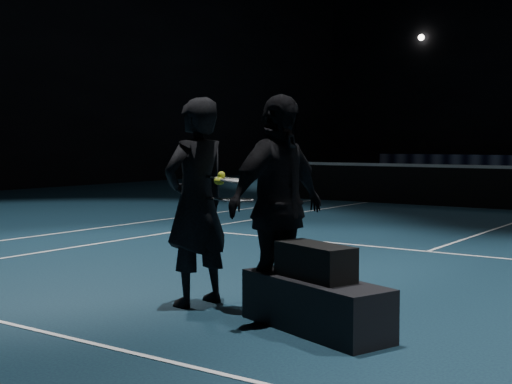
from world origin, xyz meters
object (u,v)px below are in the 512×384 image
at_px(player_b, 278,207).
at_px(tennis_balls, 220,179).
at_px(racket_upper, 236,181).
at_px(racket_lower, 238,200).
at_px(player_a, 196,202).
at_px(racket_bag, 315,261).
at_px(player_bench, 315,305).

distance_m(player_b, tennis_balls, 0.63).
xyz_separation_m(racket_upper, tennis_balls, (-0.14, -0.04, 0.01)).
xyz_separation_m(racket_lower, tennis_balls, (-0.20, 0.00, 0.17)).
relative_size(player_a, tennis_balls, 15.24).
bearing_deg(racket_upper, racket_bag, -16.82).
bearing_deg(racket_upper, racket_lower, -42.66).
distance_m(player_bench, tennis_balls, 1.40).
distance_m(player_a, tennis_balls, 0.33).
bearing_deg(racket_bag, racket_lower, -170.45).
height_order(player_bench, racket_bag, racket_bag).
xyz_separation_m(racket_bag, racket_upper, (-0.90, 0.19, 0.58)).
bearing_deg(player_bench, racket_bag, 0.00).
height_order(racket_lower, racket_upper, racket_upper).
xyz_separation_m(player_b, racket_upper, (-0.45, 0.03, 0.20)).
bearing_deg(player_b, player_a, 98.29).
xyz_separation_m(player_a, racket_upper, (0.40, 0.05, 0.20)).
bearing_deg(tennis_balls, racket_bag, -8.45).
distance_m(player_bench, racket_upper, 1.29).
distance_m(racket_bag, player_a, 1.36).
relative_size(player_b, tennis_balls, 15.24).
bearing_deg(player_a, racket_upper, 106.21).
bearing_deg(racket_bag, player_b, -179.68).
bearing_deg(racket_upper, player_bench, -16.82).
xyz_separation_m(racket_bag, tennis_balls, (-1.04, 0.15, 0.59)).
distance_m(player_a, player_b, 0.85).
bearing_deg(player_a, tennis_balls, 101.62).
xyz_separation_m(racket_bag, racket_lower, (-0.85, 0.15, 0.42)).
distance_m(racket_bag, racket_lower, 0.96).
relative_size(player_bench, tennis_balls, 11.11).
height_order(player_bench, racket_lower, racket_lower).
xyz_separation_m(racket_bag, player_a, (-1.30, 0.15, 0.38)).
relative_size(racket_bag, racket_upper, 0.98).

